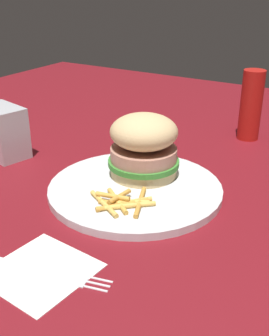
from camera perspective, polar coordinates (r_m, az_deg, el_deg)
The scene contains 8 objects.
ground_plane at distance 0.65m, azimuth -1.06°, elevation -4.16°, with size 1.60×1.60×0.00m, color maroon.
plate at distance 0.67m, azimuth 0.00°, elevation -2.80°, with size 0.27×0.27×0.01m, color silver.
sandwich at distance 0.68m, azimuth 1.25°, elevation 3.02°, with size 0.12×0.12×0.10m.
fries_pile at distance 0.61m, azimuth -1.58°, elevation -4.59°, with size 0.09×0.10×0.01m.
napkin at distance 0.52m, azimuth -12.44°, elevation -13.27°, with size 0.11×0.11×0.00m, color white.
fork at distance 0.52m, azimuth -12.31°, elevation -13.09°, with size 0.05×0.17×0.00m.
napkin_dispenser at distance 0.83m, azimuth -17.23°, elevation 4.65°, with size 0.09×0.06×0.09m, color #B7BABF.
ketchup_bottle at distance 0.90m, azimuth 15.34°, elevation 8.11°, with size 0.04×0.04×0.14m, color #B21914.
Camera 1 is at (-0.48, -0.31, 0.32)m, focal length 45.50 mm.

